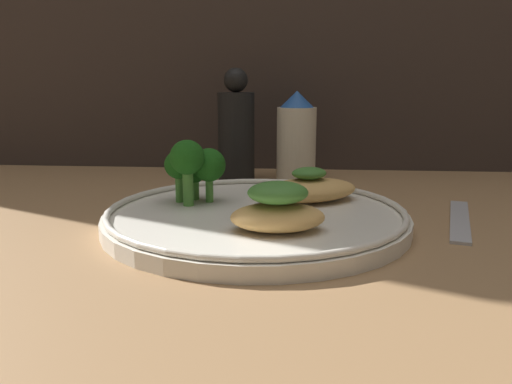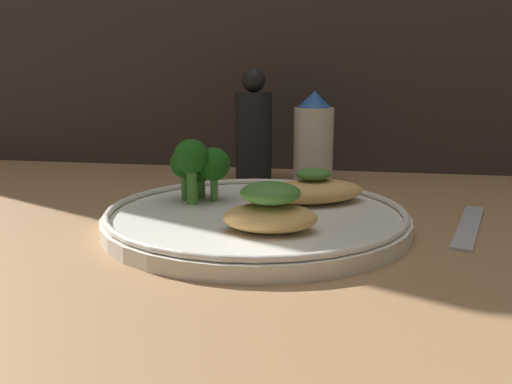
# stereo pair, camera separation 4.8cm
# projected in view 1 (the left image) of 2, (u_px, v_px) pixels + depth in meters

# --- Properties ---
(ground_plane) EXTENTS (1.80, 1.80, 0.01)m
(ground_plane) POSITION_uv_depth(u_px,v_px,m) (256.00, 231.00, 0.49)
(ground_plane) COLOR #936D47
(plate) EXTENTS (0.29, 0.29, 0.02)m
(plate) POSITION_uv_depth(u_px,v_px,m) (256.00, 216.00, 0.48)
(plate) COLOR silver
(plate) RESTS_ON ground_plane
(grilled_meat_front) EXTENTS (0.09, 0.06, 0.04)m
(grilled_meat_front) POSITION_uv_depth(u_px,v_px,m) (278.00, 210.00, 0.42)
(grilled_meat_front) COLOR tan
(grilled_meat_front) RESTS_ON plate
(grilled_meat_middle) EXTENTS (0.12, 0.10, 0.04)m
(grilled_meat_middle) POSITION_uv_depth(u_px,v_px,m) (309.00, 189.00, 0.53)
(grilled_meat_middle) COLOR tan
(grilled_meat_middle) RESTS_ON plate
(broccoli_bunch) EXTENTS (0.06, 0.06, 0.07)m
(broccoli_bunch) POSITION_uv_depth(u_px,v_px,m) (193.00, 165.00, 0.51)
(broccoli_bunch) COLOR #4C8E38
(broccoli_bunch) RESTS_ON plate
(sauce_bottle) EXTENTS (0.06, 0.06, 0.13)m
(sauce_bottle) POSITION_uv_depth(u_px,v_px,m) (296.00, 138.00, 0.70)
(sauce_bottle) COLOR beige
(sauce_bottle) RESTS_ON ground_plane
(pepper_grinder) EXTENTS (0.05, 0.05, 0.16)m
(pepper_grinder) POSITION_uv_depth(u_px,v_px,m) (236.00, 131.00, 0.70)
(pepper_grinder) COLOR black
(pepper_grinder) RESTS_ON ground_plane
(fork) EXTENTS (0.06, 0.16, 0.01)m
(fork) POSITION_uv_depth(u_px,v_px,m) (460.00, 219.00, 0.50)
(fork) COLOR #B2B2B7
(fork) RESTS_ON ground_plane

